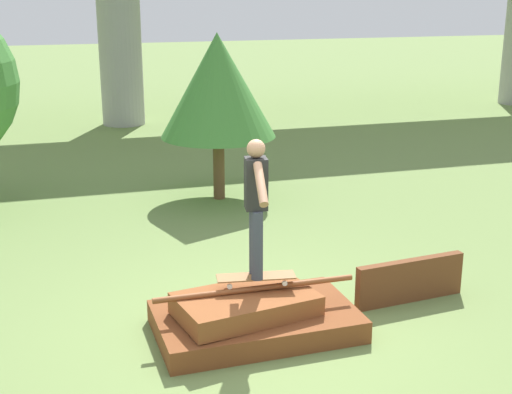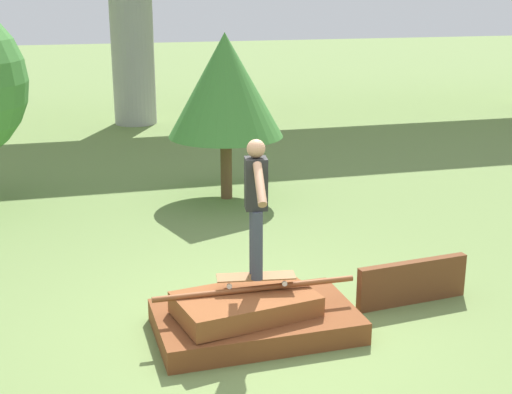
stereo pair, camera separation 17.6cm
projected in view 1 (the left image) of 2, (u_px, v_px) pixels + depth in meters
ground_plane at (256, 332)px, 7.55m from camera, size 80.00×80.00×0.00m
scrap_pile at (253, 316)px, 7.48m from camera, size 2.16×1.30×0.53m
scrap_plank_loose at (410, 280)px, 8.22m from camera, size 1.39×0.25×0.51m
skateboard at (256, 277)px, 7.44m from camera, size 0.85×0.34×0.09m
skater at (256, 200)px, 7.20m from camera, size 0.25×1.12×1.45m
tree_behind_left at (218, 86)px, 11.74m from camera, size 1.93×1.93×2.80m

